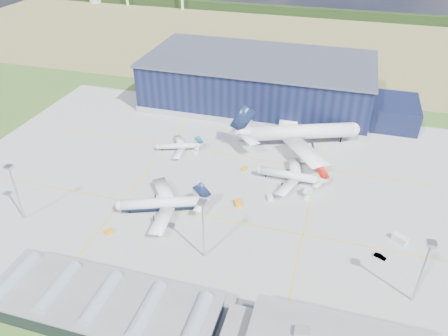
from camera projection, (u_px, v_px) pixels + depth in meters
ground at (204, 199)px, 171.13m from camera, size 600.00×600.00×0.00m
apron at (212, 185)px, 179.18m from camera, size 220.00×160.00×0.08m
farmland at (292, 40)px, 348.49m from camera, size 600.00×220.00×0.01m
treeline at (305, 12)px, 410.81m from camera, size 600.00×8.00×8.00m
hangar at (263, 84)px, 240.60m from camera, size 145.00×62.00×26.10m
glass_concourse at (114, 308)px, 122.29m from camera, size 78.00×23.00×8.60m
light_mast_west at (14, 184)px, 152.78m from camera, size 2.60×2.60×23.00m
light_mast_center at (203, 220)px, 136.21m from camera, size 2.60×2.60×23.00m
light_mast_east at (425, 263)px, 120.83m from camera, size 2.60×2.60×23.00m
airliner_navy at (159, 199)px, 161.43m from camera, size 47.20×46.75×11.95m
airliner_red at (289, 171)px, 178.53m from camera, size 32.01×31.37×10.04m
airliner_widebody at (302, 125)px, 201.96m from camera, size 81.40×80.63×20.61m
airliner_regional at (177, 144)px, 200.59m from camera, size 28.99×28.69×7.44m
gse_tug_a at (238, 203)px, 167.53m from camera, size 4.04×4.68×1.67m
gse_tug_b at (109, 232)px, 153.93m from camera, size 3.35×3.59×1.29m
gse_cart_a at (270, 198)px, 170.67m from camera, size 3.16×3.88×1.45m
gse_van_b at (400, 239)px, 149.99m from camera, size 5.77×5.03×2.44m
gse_tug_c at (244, 169)px, 188.44m from camera, size 2.69×3.26×1.23m
gse_cart_b at (195, 152)px, 199.73m from camera, size 3.91×3.70×1.41m
gse_van_c at (291, 314)px, 123.66m from camera, size 5.36×4.04×2.32m
airstair at (308, 192)px, 172.42m from camera, size 3.47×5.19×3.08m
car_b at (380, 256)px, 143.60m from camera, size 4.18×2.88×1.31m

